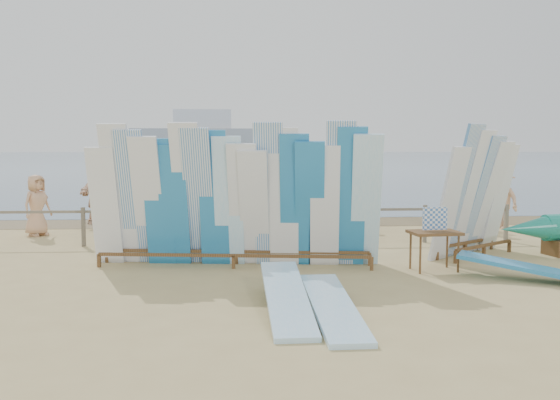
{
  "coord_description": "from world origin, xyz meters",
  "views": [
    {
      "loc": [
        -0.41,
        -10.75,
        2.28
      ],
      "look_at": [
        0.49,
        2.45,
        1.09
      ],
      "focal_mm": 38.0,
      "sensor_mm": 36.0,
      "label": 1
    }
  ],
  "objects": [
    {
      "name": "flat_board_d",
      "position": [
        4.66,
        -1.21,
        0.0
      ],
      "size": [
        2.61,
        1.82,
        0.4
      ],
      "primitive_type": "cube",
      "rotation": [
        0.12,
        0.0,
        1.05
      ],
      "color": "#257BB9",
      "rests_on": "ground"
    },
    {
      "name": "side_surfboard_rack",
      "position": [
        4.48,
        1.19,
        1.22
      ],
      "size": [
        2.29,
        1.87,
        2.74
      ],
      "rotation": [
        0.0,
        0.0,
        0.62
      ],
      "color": "brown",
      "rests_on": "ground"
    },
    {
      "name": "beachgoer_2",
      "position": [
        -1.77,
        4.32,
        0.88
      ],
      "size": [
        0.92,
        0.58,
        1.76
      ],
      "primitive_type": "imported",
      "rotation": [
        0.0,
        0.0,
        0.21
      ],
      "color": "beige",
      "rests_on": "ground"
    },
    {
      "name": "flat_board_b",
      "position": [
        0.83,
        -2.99,
        0.0
      ],
      "size": [
        0.61,
        2.71,
        0.28
      ],
      "primitive_type": "cube",
      "rotation": [
        0.08,
        0.0,
        0.02
      ],
      "color": "#9AD3F7",
      "rests_on": "ground"
    },
    {
      "name": "beach_chair_right",
      "position": [
        1.77,
        3.93,
        0.28
      ],
      "size": [
        0.77,
        0.79,
        0.95
      ],
      "rotation": [
        0.0,
        0.0,
        0.35
      ],
      "color": "#B3132D",
      "rests_on": "ground"
    },
    {
      "name": "beachgoer_5",
      "position": [
        0.98,
        5.71,
        0.79
      ],
      "size": [
        1.53,
        0.72,
        1.58
      ],
      "primitive_type": "imported",
      "rotation": [
        0.0,
        0.0,
        0.17
      ],
      "color": "beige",
      "rests_on": "ground"
    },
    {
      "name": "wet_sand_strip",
      "position": [
        0.0,
        7.2,
        0.0
      ],
      "size": [
        40.0,
        2.6,
        0.01
      ],
      "primitive_type": "cube",
      "color": "brown",
      "rests_on": "ground"
    },
    {
      "name": "ground",
      "position": [
        0.0,
        0.0,
        0.0
      ],
      "size": [
        160.0,
        160.0,
        0.0
      ],
      "primitive_type": "plane",
      "color": "tan",
      "rests_on": "ground"
    },
    {
      "name": "fence",
      "position": [
        0.0,
        3.0,
        0.63
      ],
      "size": [
        12.08,
        0.08,
        0.9
      ],
      "color": "#756B58",
      "rests_on": "ground"
    },
    {
      "name": "flat_board_a",
      "position": [
        0.22,
        -2.75,
        0.0
      ],
      "size": [
        0.62,
        2.69,
        0.44
      ],
      "primitive_type": "cube",
      "rotation": [
        0.14,
        0.0,
        0.02
      ],
      "color": "#9AD3F7",
      "rests_on": "ground"
    },
    {
      "name": "beach_chair_left",
      "position": [
        -0.69,
        4.2,
        0.28
      ],
      "size": [
        0.61,
        0.63,
        0.95
      ],
      "rotation": [
        0.0,
        0.0,
        -0.02
      ],
      "color": "#B3132D",
      "rests_on": "ground"
    },
    {
      "name": "main_surfboard_rack",
      "position": [
        -0.5,
        0.45,
        1.25
      ],
      "size": [
        5.58,
        1.48,
        2.76
      ],
      "rotation": [
        0.0,
        0.0,
        -0.13
      ],
      "color": "brown",
      "rests_on": "ground"
    },
    {
      "name": "beachgoer_11",
      "position": [
        -4.66,
        7.13,
        0.89
      ],
      "size": [
        1.23,
        1.71,
        1.77
      ],
      "primitive_type": "imported",
      "rotation": [
        0.0,
        0.0,
        1.09
      ],
      "color": "beige",
      "rests_on": "ground"
    },
    {
      "name": "stroller",
      "position": [
        1.92,
        3.69,
        0.4
      ],
      "size": [
        0.67,
        0.83,
        1.01
      ],
      "rotation": [
        0.0,
        0.0,
        -0.24
      ],
      "color": "#B3132D",
      "rests_on": "ground"
    },
    {
      "name": "beachgoer_3",
      "position": [
        -1.93,
        6.34,
        0.91
      ],
      "size": [
        1.17,
        1.18,
        1.82
      ],
      "primitive_type": "imported",
      "rotation": [
        0.0,
        0.0,
        0.79
      ],
      "color": "tan",
      "rests_on": "ground"
    },
    {
      "name": "distant_ship",
      "position": [
        -12.0,
        180.0,
        5.31
      ],
      "size": [
        45.0,
        8.0,
        14.0
      ],
      "color": "#999EA3",
      "rests_on": "ocean"
    },
    {
      "name": "beachgoer_7",
      "position": [
        2.45,
        5.75,
        0.89
      ],
      "size": [
        0.74,
        0.62,
        1.77
      ],
      "primitive_type": "imported",
      "rotation": [
        0.0,
        0.0,
        0.49
      ],
      "color": "#8C6042",
      "rests_on": "ground"
    },
    {
      "name": "ocean",
      "position": [
        0.0,
        128.0,
        0.0
      ],
      "size": [
        320.0,
        240.0,
        0.02
      ],
      "primitive_type": "cube",
      "color": "#486580",
      "rests_on": "ground"
    },
    {
      "name": "beachgoer_6",
      "position": [
        1.76,
        5.01,
        0.87
      ],
      "size": [
        0.92,
        0.83,
        1.73
      ],
      "primitive_type": "imported",
      "rotation": [
        0.0,
        0.0,
        2.5
      ],
      "color": "tan",
      "rests_on": "ground"
    },
    {
      "name": "beachgoer_extra_0",
      "position": [
        6.96,
        5.31,
        0.82
      ],
      "size": [
        0.79,
        1.15,
        1.64
      ],
      "primitive_type": "imported",
      "rotation": [
        0.0,
        0.0,
        5.08
      ],
      "color": "tan",
      "rests_on": "ground"
    },
    {
      "name": "beachgoer_10",
      "position": [
        5.9,
        5.48,
        0.82
      ],
      "size": [
        0.9,
        1.03,
        1.64
      ],
      "primitive_type": "imported",
      "rotation": [
        0.0,
        0.0,
        4.1
      ],
      "color": "#8C6042",
      "rests_on": "ground"
    },
    {
      "name": "beachgoer_8",
      "position": [
        5.64,
        4.79,
        0.82
      ],
      "size": [
        0.8,
        0.85,
        1.63
      ],
      "primitive_type": "imported",
      "rotation": [
        0.0,
        0.0,
        4.01
      ],
      "color": "beige",
      "rests_on": "ground"
    },
    {
      "name": "beachgoer_4",
      "position": [
        1.33,
        5.19,
        0.86
      ],
      "size": [
        0.79,
        1.1,
        1.72
      ],
      "primitive_type": "imported",
      "rotation": [
        0.0,
        0.0,
        1.96
      ],
      "color": "#8C6042",
      "rests_on": "ground"
    },
    {
      "name": "vendor_table",
      "position": [
        3.16,
        -0.19,
        0.39
      ],
      "size": [
        0.94,
        0.71,
        1.18
      ],
      "rotation": [
        0.0,
        0.0,
        0.1
      ],
      "color": "brown",
      "rests_on": "ground"
    },
    {
      "name": "beachgoer_0",
      "position": [
        -5.61,
        4.73,
        0.79
      ],
      "size": [
        0.74,
        0.84,
        1.58
      ],
      "primitive_type": "imported",
      "rotation": [
        0.0,
        0.0,
        0.98
      ],
      "color": "tan",
      "rests_on": "ground"
    },
    {
      "name": "beachgoer_1",
      "position": [
        -3.62,
        5.53,
        0.86
      ],
      "size": [
        0.71,
        0.65,
        1.72
      ],
      "primitive_type": "imported",
      "rotation": [
        0.0,
        0.0,
        0.64
      ],
      "color": "#8C6042",
      "rests_on": "ground"
    }
  ]
}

